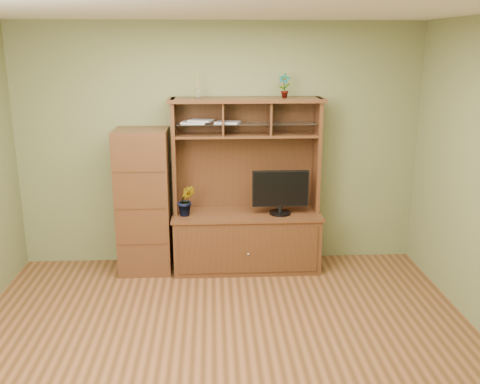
{
  "coord_description": "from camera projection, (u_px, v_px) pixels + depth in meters",
  "views": [
    {
      "loc": [
        -0.08,
        -3.92,
        2.44
      ],
      "look_at": [
        0.19,
        1.2,
        1.03
      ],
      "focal_mm": 40.0,
      "sensor_mm": 36.0,
      "label": 1
    }
  ],
  "objects": [
    {
      "name": "monitor",
      "position": [
        280.0,
        191.0,
        5.8
      ],
      "size": [
        0.61,
        0.24,
        0.49
      ],
      "rotation": [
        0.0,
        0.0,
        0.0
      ],
      "color": "black",
      "rests_on": "media_hutch"
    },
    {
      "name": "magazines",
      "position": [
        207.0,
        122.0,
        5.72
      ],
      "size": [
        0.65,
        0.26,
        0.04
      ],
      "color": "silver",
      "rests_on": "media_hutch"
    },
    {
      "name": "side_cabinet",
      "position": [
        144.0,
        201.0,
        5.83
      ],
      "size": [
        0.57,
        0.52,
        1.58
      ],
      "color": "#442513",
      "rests_on": "room"
    },
    {
      "name": "orchid_plant",
      "position": [
        186.0,
        200.0,
        5.77
      ],
      "size": [
        0.19,
        0.16,
        0.34
      ],
      "primitive_type": "imported",
      "rotation": [
        0.0,
        0.0,
        0.02
      ],
      "color": "#2E581E",
      "rests_on": "media_hutch"
    },
    {
      "name": "media_hutch",
      "position": [
        246.0,
        223.0,
        5.97
      ],
      "size": [
        1.66,
        0.61,
        1.9
      ],
      "color": "#442513",
      "rests_on": "room"
    },
    {
      "name": "reed_diffuser",
      "position": [
        197.0,
        87.0,
        5.62
      ],
      "size": [
        0.06,
        0.06,
        0.29
      ],
      "color": "silver",
      "rests_on": "media_hutch"
    },
    {
      "name": "top_plant",
      "position": [
        284.0,
        86.0,
        5.66
      ],
      "size": [
        0.15,
        0.12,
        0.25
      ],
      "primitive_type": "imported",
      "rotation": [
        0.0,
        0.0,
        -0.22
      ],
      "color": "#3F6824",
      "rests_on": "media_hutch"
    },
    {
      "name": "room",
      "position": [
        224.0,
        194.0,
        4.07
      ],
      "size": [
        4.54,
        4.04,
        2.74
      ],
      "color": "#513017",
      "rests_on": "ground"
    }
  ]
}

